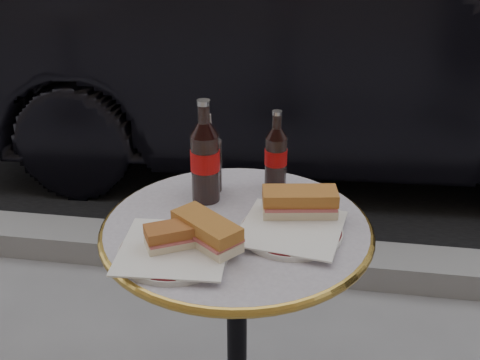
# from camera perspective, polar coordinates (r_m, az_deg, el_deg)

# --- Properties ---
(asphalt_road) EXTENTS (40.00, 8.00, 0.00)m
(asphalt_road) POSITION_cam_1_polar(r_m,az_deg,el_deg) (6.33, 7.13, 13.03)
(asphalt_road) COLOR black
(asphalt_road) RESTS_ON ground
(curb) EXTENTS (40.00, 0.20, 0.12)m
(curb) POSITION_cam_1_polar(r_m,az_deg,el_deg) (2.49, 3.05, -7.37)
(curb) COLOR gray
(curb) RESTS_ON ground
(bistro_table) EXTENTS (0.62, 0.62, 0.73)m
(bistro_table) POSITION_cam_1_polar(r_m,az_deg,el_deg) (1.59, -0.29, -15.67)
(bistro_table) COLOR #BAB2C4
(bistro_table) RESTS_ON ground
(plate_left) EXTENTS (0.26, 0.26, 0.01)m
(plate_left) POSITION_cam_1_polar(r_m,az_deg,el_deg) (1.27, -6.24, -6.74)
(plate_left) COLOR silver
(plate_left) RESTS_ON bistro_table
(plate_right) EXTENTS (0.29, 0.29, 0.01)m
(plate_right) POSITION_cam_1_polar(r_m,az_deg,el_deg) (1.34, 4.87, -4.87)
(plate_right) COLOR white
(plate_right) RESTS_ON bistro_table
(sandwich_left_a) EXTENTS (0.15, 0.12, 0.05)m
(sandwich_left_a) POSITION_cam_1_polar(r_m,az_deg,el_deg) (1.26, -5.88, -5.31)
(sandwich_left_a) COLOR #A15828
(sandwich_left_a) RESTS_ON plate_left
(sandwich_left_b) EXTENTS (0.17, 0.16, 0.06)m
(sandwich_left_b) POSITION_cam_1_polar(r_m,az_deg,el_deg) (1.26, -3.17, -4.99)
(sandwich_left_b) COLOR #AE6B2C
(sandwich_left_b) RESTS_ON plate_left
(sandwich_right) EXTENTS (0.18, 0.11, 0.06)m
(sandwich_right) POSITION_cam_1_polar(r_m,az_deg,el_deg) (1.38, 5.68, -2.21)
(sandwich_right) COLOR #B56D2E
(sandwich_right) RESTS_ON plate_right
(cola_bottle_left) EXTENTS (0.08, 0.08, 0.26)m
(cola_bottle_left) POSITION_cam_1_polar(r_m,az_deg,el_deg) (1.42, -3.35, 2.72)
(cola_bottle_left) COLOR black
(cola_bottle_left) RESTS_ON bistro_table
(cola_bottle_right) EXTENTS (0.07, 0.07, 0.21)m
(cola_bottle_right) POSITION_cam_1_polar(r_m,az_deg,el_deg) (1.49, 3.44, 2.86)
(cola_bottle_right) COLOR black
(cola_bottle_right) RESTS_ON bistro_table
(cola_glass) EXTENTS (0.07, 0.07, 0.13)m
(cola_glass) POSITION_cam_1_polar(r_m,az_deg,el_deg) (1.49, -2.95, 1.37)
(cola_glass) COLOR black
(cola_glass) RESTS_ON bistro_table
(parked_car) EXTENTS (1.55, 3.94, 1.28)m
(parked_car) POSITION_cam_1_polar(r_m,az_deg,el_deg) (3.31, 7.38, 12.24)
(parked_car) COLOR black
(parked_car) RESTS_ON ground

